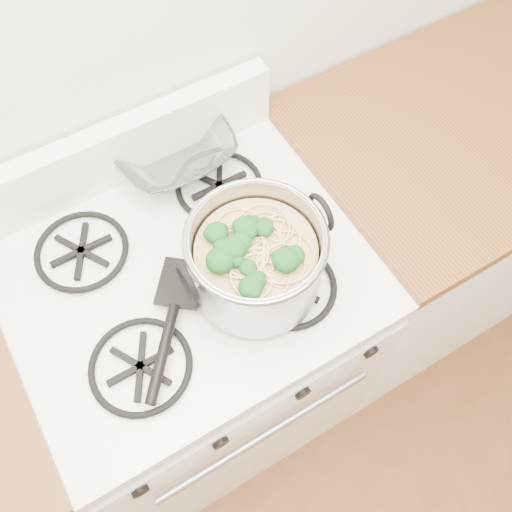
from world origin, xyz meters
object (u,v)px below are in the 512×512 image
object	(u,v)px
gas_range	(203,347)
glass_bowl	(172,152)
stock_pot	(256,261)
spatula	(180,282)

from	to	relation	value
gas_range	glass_bowl	size ratio (longest dim) A/B	8.44
stock_pot	glass_bowl	bearing A→B (deg)	89.94
spatula	glass_bowl	world-z (taller)	glass_bowl
gas_range	stock_pot	xyz separation A→B (m)	(0.11, -0.11, 0.57)
spatula	stock_pot	bearing A→B (deg)	11.95
stock_pot	glass_bowl	distance (m)	0.39
gas_range	stock_pot	distance (m)	0.59
glass_bowl	spatula	bearing A→B (deg)	-113.89
spatula	gas_range	bearing A→B (deg)	94.95
gas_range	glass_bowl	distance (m)	0.58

